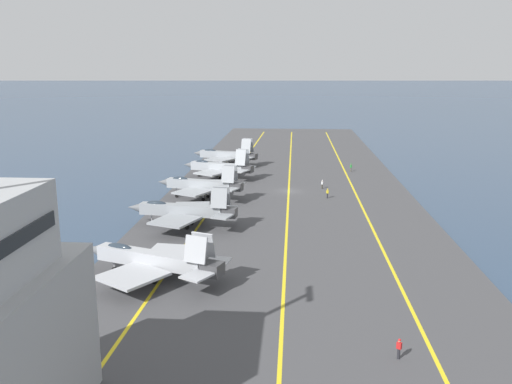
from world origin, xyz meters
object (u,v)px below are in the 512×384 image
parked_jet_third (201,185)px  crew_red_vest (399,348)px  parked_jet_fifth (226,155)px  crew_green_vest (351,167)px  parked_jet_second (184,210)px  crew_white_vest (322,184)px  parked_jet_fourth (219,167)px  crew_yellow_vest (327,193)px  parked_jet_nearest (153,260)px

parked_jet_third → crew_red_vest: (-51.70, -24.47, -1.69)m
parked_jet_fifth → crew_green_vest: (-6.38, -28.65, -1.43)m
parked_jet_third → parked_jet_second: bearing=-178.9°
parked_jet_third → crew_white_vest: size_ratio=9.21×
parked_jet_fourth → crew_yellow_vest: bearing=-127.3°
parked_jet_fourth → crew_white_vest: (-8.58, -20.93, -1.43)m
parked_jet_second → parked_jet_third: (16.86, 0.32, 0.16)m
parked_jet_nearest → crew_red_vest: bearing=-122.5°
crew_yellow_vest → parked_jet_third: bearing=96.1°
parked_jet_third → crew_yellow_vest: bearing=-83.9°
parked_jet_nearest → parked_jet_fifth: bearing=0.7°
parked_jet_nearest → crew_green_vest: size_ratio=9.67×
parked_jet_fifth → crew_white_vest: (-24.38, -21.44, -1.48)m
crew_red_vest → crew_green_vest: (79.80, -4.21, 0.05)m
parked_jet_second → parked_jet_third: 16.87m
parked_jet_second → parked_jet_third: size_ratio=1.04×
parked_jet_nearest → crew_yellow_vest: size_ratio=10.02×
parked_jet_fourth → crew_green_vest: (9.42, -28.14, -1.38)m
crew_white_vest → parked_jet_third: bearing=115.2°
parked_jet_fourth → parked_jet_fifth: bearing=1.8°
crew_yellow_vest → crew_green_vest: bearing=-14.5°
parked_jet_third → parked_jet_nearest: bearing=-178.5°
parked_jet_nearest → parked_jet_second: (19.88, 0.64, 0.23)m
parked_jet_third → crew_green_vest: bearing=-45.6°
parked_jet_fifth → crew_red_vest: bearing=-164.2°
crew_red_vest → crew_green_vest: size_ratio=0.95×
parked_jet_fourth → parked_jet_second: bearing=179.6°
parked_jet_fifth → parked_jet_third: bearing=179.9°
parked_jet_fourth → crew_yellow_vest: (-16.34, -21.47, -1.41)m
crew_yellow_vest → parked_jet_nearest: bearing=151.7°
parked_jet_nearest → parked_jet_third: bearing=1.5°
parked_jet_nearest → crew_green_vest: 70.53m
parked_jet_fifth → crew_white_vest: bearing=-138.7°
parked_jet_nearest → parked_jet_third: 36.76m
parked_jet_fifth → crew_green_vest: 29.38m
crew_red_vest → crew_green_vest: bearing=-3.0°
parked_jet_nearest → crew_red_vest: 27.90m
parked_jet_third → parked_jet_fifth: 34.47m
parked_jet_second → crew_yellow_vest: size_ratio=9.49×
parked_jet_third → parked_jet_fourth: size_ratio=1.00×
parked_jet_second → crew_white_vest: parked_jet_second is taller
parked_jet_third → crew_red_vest: 57.23m
parked_jet_second → crew_green_vest: bearing=-32.2°
parked_jet_fifth → crew_yellow_vest: (-32.13, -21.98, -1.47)m
parked_jet_third → parked_jet_fourth: bearing=-1.7°
parked_jet_second → parked_jet_fourth: 35.54m
parked_jet_fourth → crew_red_vest: parked_jet_fourth is taller
parked_jet_nearest → crew_yellow_vest: bearing=-28.3°
parked_jet_nearest → crew_red_vest: size_ratio=10.14×
parked_jet_nearest → parked_jet_third: parked_jet_third is taller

